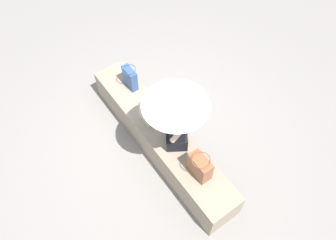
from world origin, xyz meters
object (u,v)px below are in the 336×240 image
(person_seated, at_px, (177,125))
(shoulder_bag_spare, at_px, (147,113))
(tote_bag_canvas, at_px, (130,78))
(handbag_black, at_px, (200,166))
(parasol, at_px, (176,100))

(person_seated, xyz_separation_m, shoulder_bag_spare, (0.52, 0.13, -0.22))
(tote_bag_canvas, bearing_deg, shoulder_bag_spare, 167.44)
(shoulder_bag_spare, bearing_deg, handbag_black, -175.48)
(handbag_black, bearing_deg, shoulder_bag_spare, 4.52)
(parasol, distance_m, tote_bag_canvas, 1.48)
(person_seated, bearing_deg, shoulder_bag_spare, 14.28)
(handbag_black, xyz_separation_m, shoulder_bag_spare, (1.07, 0.08, -0.00))
(parasol, xyz_separation_m, tote_bag_canvas, (1.25, -0.08, -0.79))
(person_seated, relative_size, tote_bag_canvas, 2.45)
(parasol, distance_m, shoulder_bag_spare, 0.97)
(parasol, relative_size, handbag_black, 3.12)
(person_seated, xyz_separation_m, parasol, (-0.03, 0.05, 0.58))
(parasol, relative_size, tote_bag_canvas, 2.97)
(handbag_black, bearing_deg, tote_bag_canvas, -2.29)
(parasol, relative_size, shoulder_bag_spare, 3.15)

